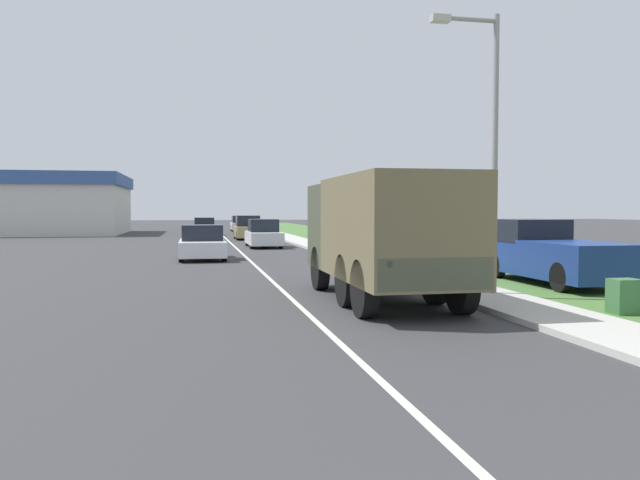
% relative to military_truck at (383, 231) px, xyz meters
% --- Properties ---
extents(ground_plane, '(180.00, 180.00, 0.00)m').
position_rel_military_truck_xyz_m(ground_plane, '(-2.01, 26.82, -1.63)').
color(ground_plane, '#38383A').
extents(lane_centre_stripe, '(0.12, 120.00, 0.00)m').
position_rel_military_truck_xyz_m(lane_centre_stripe, '(-2.01, 26.82, -1.62)').
color(lane_centre_stripe, silver).
rests_on(lane_centre_stripe, ground).
extents(sidewalk_right, '(1.80, 120.00, 0.12)m').
position_rel_military_truck_xyz_m(sidewalk_right, '(2.49, 26.82, -1.57)').
color(sidewalk_right, beige).
rests_on(sidewalk_right, ground).
extents(grass_strip_right, '(7.00, 120.00, 0.02)m').
position_rel_military_truck_xyz_m(grass_strip_right, '(6.89, 26.82, -1.62)').
color(grass_strip_right, '#4C7538').
rests_on(grass_strip_right, ground).
extents(military_truck, '(2.32, 6.55, 2.83)m').
position_rel_military_truck_xyz_m(military_truck, '(0.00, 0.00, 0.00)').
color(military_truck, '#474C38').
rests_on(military_truck, ground).
extents(car_nearest_ahead, '(1.91, 3.95, 1.46)m').
position_rel_military_truck_xyz_m(car_nearest_ahead, '(-3.92, 13.14, -0.96)').
color(car_nearest_ahead, silver).
rests_on(car_nearest_ahead, ground).
extents(car_second_ahead, '(1.77, 4.53, 1.57)m').
position_rel_military_truck_xyz_m(car_second_ahead, '(-0.44, 21.37, -0.92)').
color(car_second_ahead, silver).
rests_on(car_second_ahead, ground).
extents(car_third_ahead, '(1.81, 4.28, 1.70)m').
position_rel_military_truck_xyz_m(car_third_ahead, '(-0.53, 30.90, -0.87)').
color(car_third_ahead, tan).
rests_on(car_third_ahead, ground).
extents(car_fourth_ahead, '(1.80, 4.02, 1.47)m').
position_rel_military_truck_xyz_m(car_fourth_ahead, '(-3.47, 38.40, -0.96)').
color(car_fourth_ahead, '#336B3D').
rests_on(car_fourth_ahead, ground).
extents(car_farthest_ahead, '(1.84, 4.10, 1.53)m').
position_rel_military_truck_xyz_m(car_farthest_ahead, '(0.19, 47.88, -0.94)').
color(car_farthest_ahead, silver).
rests_on(car_farthest_ahead, ground).
extents(pickup_truck, '(1.93, 5.18, 1.80)m').
position_rel_military_truck_xyz_m(pickup_truck, '(5.69, 2.44, -0.76)').
color(pickup_truck, navy).
rests_on(pickup_truck, grass_strip_right).
extents(lamp_post, '(1.69, 0.24, 6.55)m').
position_rel_military_truck_xyz_m(lamp_post, '(2.52, 0.01, 2.42)').
color(lamp_post, gray).
rests_on(lamp_post, sidewalk_right).
extents(utility_box, '(0.55, 0.45, 0.70)m').
position_rel_military_truck_xyz_m(utility_box, '(4.19, -2.73, -1.26)').
color(utility_box, '#3D7042').
rests_on(utility_box, grass_strip_right).
extents(building_distant, '(13.02, 13.81, 5.14)m').
position_rel_military_truck_xyz_m(building_distant, '(-16.74, 44.31, 0.98)').
color(building_distant, beige).
rests_on(building_distant, ground).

